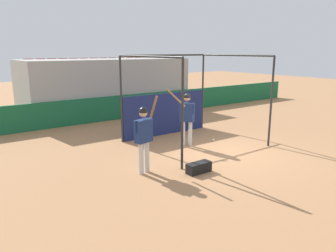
{
  "coord_description": "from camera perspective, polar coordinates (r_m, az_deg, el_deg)",
  "views": [
    {
      "loc": [
        -7.33,
        -6.96,
        3.18
      ],
      "look_at": [
        -1.73,
        0.66,
        0.99
      ],
      "focal_mm": 35.0,
      "sensor_mm": 36.0,
      "label": 1
    }
  ],
  "objects": [
    {
      "name": "ground_plane",
      "position": [
        10.6,
        9.72,
        -4.61
      ],
      "size": [
        60.0,
        60.0,
        0.0
      ],
      "primitive_type": "plane",
      "color": "#A8754C"
    },
    {
      "name": "bleacher_section",
      "position": [
        17.04,
        -10.72,
        6.8
      ],
      "size": [
        8.15,
        3.2,
        2.79
      ],
      "color": "#9E9E99",
      "rests_on": "ground"
    },
    {
      "name": "equipment_bag",
      "position": [
        8.8,
        5.38,
        -7.23
      ],
      "size": [
        0.7,
        0.28,
        0.28
      ],
      "color": "black",
      "rests_on": "ground"
    },
    {
      "name": "player_batter",
      "position": [
        10.93,
        3.26,
        2.04
      ],
      "size": [
        0.74,
        0.76,
        1.95
      ],
      "rotation": [
        0.0,
        0.0,
        2.04
      ],
      "color": "silver",
      "rests_on": "ground"
    },
    {
      "name": "batting_cage",
      "position": [
        12.05,
        1.05,
        3.97
      ],
      "size": [
        3.85,
        3.44,
        3.03
      ],
      "color": "#282828",
      "rests_on": "ground"
    },
    {
      "name": "outfield_wall",
      "position": [
        15.69,
        -7.93,
        3.3
      ],
      "size": [
        24.0,
        0.12,
        1.11
      ],
      "color": "#196038",
      "rests_on": "ground"
    },
    {
      "name": "player_waiting",
      "position": [
        8.5,
        -4.23,
        -1.29
      ],
      "size": [
        0.74,
        0.55,
        2.06
      ],
      "rotation": [
        0.0,
        0.0,
        0.23
      ],
      "color": "silver",
      "rests_on": "ground"
    },
    {
      "name": "baseball",
      "position": [
        11.88,
        7.91,
        -2.42
      ],
      "size": [
        0.07,
        0.07,
        0.07
      ],
      "color": "white",
      "rests_on": "ground"
    }
  ]
}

